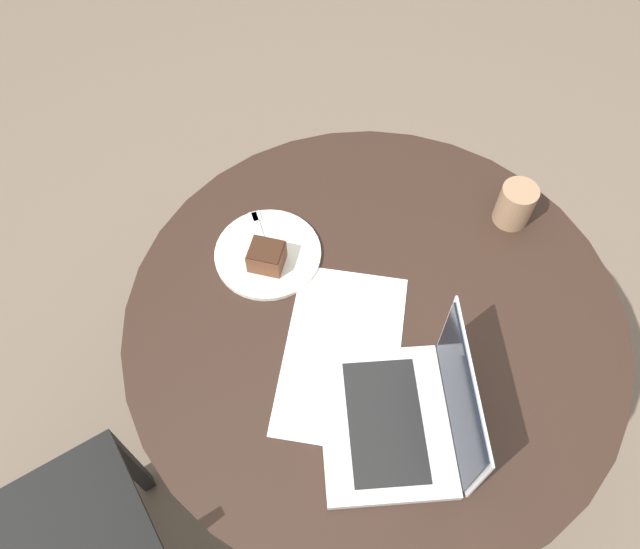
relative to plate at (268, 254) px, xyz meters
name	(u,v)px	position (x,y,z in m)	size (l,w,h in m)	color
ground_plane	(357,428)	(0.10, 0.26, -0.78)	(12.00, 12.00, 0.00)	#6B5B4C
dining_table	(369,350)	(0.10, 0.26, -0.19)	(1.07, 1.07, 0.77)	black
paper_document	(342,353)	(0.20, 0.21, 0.00)	(0.41, 0.26, 0.00)	white
plate	(268,254)	(0.00, 0.00, 0.00)	(0.24, 0.24, 0.01)	silver
cake_slice	(267,256)	(0.03, 0.01, 0.03)	(0.07, 0.08, 0.06)	brown
fork	(261,235)	(-0.04, -0.03, 0.01)	(0.16, 0.10, 0.00)	silver
coffee_glass	(515,205)	(-0.23, 0.53, 0.05)	(0.08, 0.08, 0.10)	#997556
laptop	(403,417)	(0.32, 0.35, 0.03)	(0.36, 0.33, 0.22)	silver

